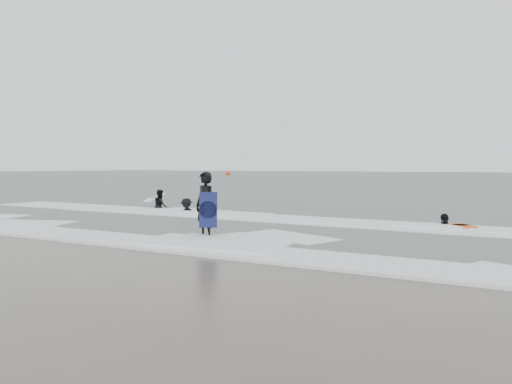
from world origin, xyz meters
The scene contains 9 objects.
ground centered at (0.00, 0.00, 0.00)m, with size 320.00×320.00×0.00m, color brown.
sea centered at (0.00, 80.00, 0.06)m, with size 320.00×320.00×0.00m, color #47544C.
surfer_centre centered at (0.82, 0.80, 0.00)m, with size 0.69×0.45×1.90m, color black.
surfer_wading centered at (-6.56, 7.40, 0.00)m, with size 0.72×0.56×1.48m, color black.
surfer_breaker centered at (-4.46, 6.69, 0.00)m, with size 0.96×0.55×1.49m, color black.
surfer_right_near centered at (6.10, 6.88, 0.00)m, with size 0.95×0.40×1.62m, color black.
surf_foam centered at (0.00, 3.70, 0.04)m, with size 30.03×9.06×0.09m.
bodyboards centered at (0.24, 5.00, 0.50)m, with size 14.43×7.62×1.25m.
buoy centered at (-49.35, 77.61, 0.42)m, with size 1.00×1.00×1.65m.
Camera 1 is at (8.96, -10.33, 2.03)m, focal length 35.00 mm.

